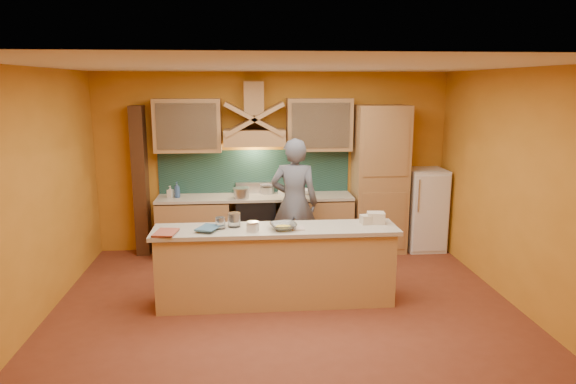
{
  "coord_description": "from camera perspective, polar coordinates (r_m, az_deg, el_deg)",
  "views": [
    {
      "loc": [
        -0.46,
        -5.54,
        2.61
      ],
      "look_at": [
        0.1,
        0.9,
        1.25
      ],
      "focal_mm": 32.0,
      "sensor_mm": 36.0,
      "label": 1
    }
  ],
  "objects": [
    {
      "name": "range_hood",
      "position": [
        7.83,
        -3.76,
        6.08
      ],
      "size": [
        0.92,
        0.5,
        0.24
      ],
      "primitive_type": "cube",
      "color": "tan",
      "rests_on": "wall_back"
    },
    {
      "name": "counter_top",
      "position": [
        7.93,
        -3.66,
        -0.58
      ],
      "size": [
        3.0,
        0.62,
        0.04
      ],
      "primitive_type": "cube",
      "color": "beige",
      "rests_on": "base_cabinet_left"
    },
    {
      "name": "pot_small",
      "position": [
        8.09,
        -2.37,
        0.15
      ],
      "size": [
        0.25,
        0.25,
        0.13
      ],
      "primitive_type": "cylinder",
      "rotation": [
        0.0,
        0.0,
        0.19
      ],
      "color": "silver",
      "rests_on": "stove"
    },
    {
      "name": "book_upper",
      "position": [
        6.08,
        -9.75,
        -3.87
      ],
      "size": [
        0.32,
        0.36,
        0.02
      ],
      "primitive_type": "imported",
      "rotation": [
        0.0,
        0.0,
        -0.41
      ],
      "color": "#3C6585",
      "rests_on": "island_top"
    },
    {
      "name": "grocery_bag_b",
      "position": [
        6.33,
        8.89,
        -3.01
      ],
      "size": [
        0.19,
        0.16,
        0.11
      ],
      "primitive_type": "cube",
      "rotation": [
        0.0,
        0.0,
        0.13
      ],
      "color": "beige",
      "rests_on": "island_top"
    },
    {
      "name": "jar_large",
      "position": [
        6.13,
        -6.01,
        -3.1
      ],
      "size": [
        0.2,
        0.2,
        0.17
      ],
      "primitive_type": "cylinder",
      "rotation": [
        0.0,
        0.0,
        0.43
      ],
      "color": "silver",
      "rests_on": "island_top"
    },
    {
      "name": "mixing_bowl",
      "position": [
        6.0,
        -0.53,
        -3.84
      ],
      "size": [
        0.36,
        0.36,
        0.08
      ],
      "primitive_type": "imported",
      "rotation": [
        0.0,
        0.0,
        0.18
      ],
      "color": "silver",
      "rests_on": "island_top"
    },
    {
      "name": "base_cabinet_left",
      "position": [
        8.08,
        -10.38,
        -3.95
      ],
      "size": [
        1.1,
        0.6,
        0.86
      ],
      "primitive_type": "cube",
      "color": "tan",
      "rests_on": "floor"
    },
    {
      "name": "pot_large",
      "position": [
        7.77,
        -5.21,
        -0.25
      ],
      "size": [
        0.26,
        0.26,
        0.16
      ],
      "primitive_type": "cylinder",
      "rotation": [
        0.0,
        0.0,
        0.13
      ],
      "color": "#AEADB4",
      "rests_on": "stove"
    },
    {
      "name": "dish_rack",
      "position": [
        8.0,
        0.05,
        0.04
      ],
      "size": [
        0.32,
        0.29,
        0.09
      ],
      "primitive_type": "cube",
      "rotation": [
        0.0,
        0.0,
        0.42
      ],
      "color": "white",
      "rests_on": "counter_top"
    },
    {
      "name": "jar_small",
      "position": [
        6.08,
        -7.52,
        -3.44
      ],
      "size": [
        0.13,
        0.13,
        0.14
      ],
      "primitive_type": "cylinder",
      "rotation": [
        0.0,
        0.0,
        0.12
      ],
      "color": "silver",
      "rests_on": "island_top"
    },
    {
      "name": "upper_cabinet_right",
      "position": [
        7.98,
        3.48,
        7.49
      ],
      "size": [
        1.0,
        0.35,
        0.8
      ],
      "primitive_type": "cube",
      "color": "tan",
      "rests_on": "wall_back"
    },
    {
      "name": "wall_right",
      "position": [
        6.52,
        24.67,
        0.09
      ],
      "size": [
        0.02,
        5.0,
        2.8
      ],
      "primitive_type": "cube",
      "color": "orange",
      "rests_on": "floor"
    },
    {
      "name": "island_body",
      "position": [
        6.24,
        -1.34,
        -8.45
      ],
      "size": [
        2.8,
        0.55,
        0.88
      ],
      "primitive_type": "cube",
      "color": "tan",
      "rests_on": "floor"
    },
    {
      "name": "upper_cabinet_left",
      "position": [
        7.94,
        -11.08,
        7.27
      ],
      "size": [
        1.0,
        0.35,
        0.8
      ],
      "primitive_type": "cube",
      "color": "tan",
      "rests_on": "wall_back"
    },
    {
      "name": "ceiling",
      "position": [
        5.56,
        -0.21,
        13.84
      ],
      "size": [
        5.5,
        5.0,
        0.01
      ],
      "primitive_type": "cube",
      "color": "white",
      "rests_on": "wall_back"
    },
    {
      "name": "backsplash",
      "position": [
        8.14,
        -3.74,
        2.26
      ],
      "size": [
        3.0,
        0.03,
        0.7
      ],
      "primitive_type": "cube",
      "color": "#1B3D37",
      "rests_on": "wall_back"
    },
    {
      "name": "book_lower",
      "position": [
        6.02,
        -14.54,
        -4.4
      ],
      "size": [
        0.29,
        0.36,
        0.03
      ],
      "primitive_type": "imported",
      "rotation": [
        0.0,
        0.0,
        -0.15
      ],
      "color": "#A34D3A",
      "rests_on": "island_top"
    },
    {
      "name": "grocery_bag_a",
      "position": [
        6.36,
        9.73,
        -2.84
      ],
      "size": [
        0.23,
        0.19,
        0.14
      ],
      "primitive_type": "cube",
      "rotation": [
        0.0,
        0.0,
        -0.13
      ],
      "color": "beige",
      "rests_on": "island_top"
    },
    {
      "name": "floor",
      "position": [
        6.14,
        -0.19,
        -13.25
      ],
      "size": [
        5.5,
        5.0,
        0.01
      ],
      "primitive_type": "cube",
      "color": "brown",
      "rests_on": "ground"
    },
    {
      "name": "wall_left",
      "position": [
        6.12,
        -26.8,
        -0.81
      ],
      "size": [
        0.02,
        5.0,
        2.8
      ],
      "primitive_type": "cube",
      "color": "orange",
      "rests_on": "floor"
    },
    {
      "name": "wall_front",
      "position": [
        3.31,
        3.41,
        -9.62
      ],
      "size": [
        5.5,
        0.02,
        2.8
      ],
      "primitive_type": "cube",
      "color": "orange",
      "rests_on": "floor"
    },
    {
      "name": "fridge",
      "position": [
        8.48,
        14.93,
        -1.87
      ],
      "size": [
        0.58,
        0.6,
        1.3
      ],
      "primitive_type": "cube",
      "color": "white",
      "rests_on": "floor"
    },
    {
      "name": "pantry_column",
      "position": [
        8.16,
        10.15,
        1.4
      ],
      "size": [
        0.8,
        0.6,
        2.3
      ],
      "primitive_type": "cube",
      "color": "tan",
      "rests_on": "floor"
    },
    {
      "name": "kitchen_scale",
      "position": [
        5.94,
        -3.94,
        -3.94
      ],
      "size": [
        0.15,
        0.15,
        0.09
      ],
      "primitive_type": "cube",
      "rotation": [
        0.0,
        0.0,
        -0.38
      ],
      "color": "silver",
      "rests_on": "island_top"
    },
    {
      "name": "island_top",
      "position": [
        6.09,
        -1.36,
        -4.22
      ],
      "size": [
        2.9,
        0.62,
        0.05
      ],
      "primitive_type": "cube",
      "color": "beige",
      "rests_on": "island_body"
    },
    {
      "name": "base_cabinet_right",
      "position": [
        8.12,
        3.11,
        -3.7
      ],
      "size": [
        1.1,
        0.6,
        0.86
      ],
      "primitive_type": "cube",
      "color": "tan",
      "rests_on": "floor"
    },
    {
      "name": "hood_chimney",
      "position": [
        7.9,
        -3.83,
        10.35
      ],
      "size": [
        0.3,
        0.3,
        0.5
      ],
      "primitive_type": "cube",
      "color": "tan",
      "rests_on": "wall_back"
    },
    {
      "name": "soap_bottle_b",
      "position": [
        7.95,
        -12.24,
        0.23
      ],
      "size": [
        0.1,
        0.1,
        0.24
      ],
      "primitive_type": "imported",
      "rotation": [
        0.0,
        0.0,
        -0.09
      ],
      "color": "#314F88",
      "rests_on": "counter_top"
    },
    {
      "name": "soap_bottle_a",
      "position": [
        7.99,
        -12.94,
        0.04
      ],
      "size": [
        0.11,
        0.11,
        0.18
      ],
      "primitive_type": "imported",
      "rotation": [
        0.0,
        0.0,
        -0.4
      ],
      "color": "silver",
      "rests_on": "counter_top"
    },
    {
      "name": "wall_back",
      "position": [
        8.15,
        -1.64,
        3.35
      ],
      "size": [
        5.5,
        0.02,
        2.8
      ],
      "primitive_type": "cube",
      "color": "orange",
      "rests_on": "floor"
    },
    {
      "name": "stove",
      "position": [
        8.04,
        -3.62,
        -3.71
      ],
      "size": [
        0.6,
        0.58,
        0.9
      ],
      "primitive_type": "cube",
      "color": "black",
      "rests_on": "floor"
    },
    {
      "name": "bowl_back",
      "position": [
        8.05,
        1.97,
        0.04
      ],
      "size": [
        0.28,
        0.28,
        0.07
      ],
      "primitive_type": "imported",
      "rotation": [
        0.0,
        0.0,
        -0.24
      ],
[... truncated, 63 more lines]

